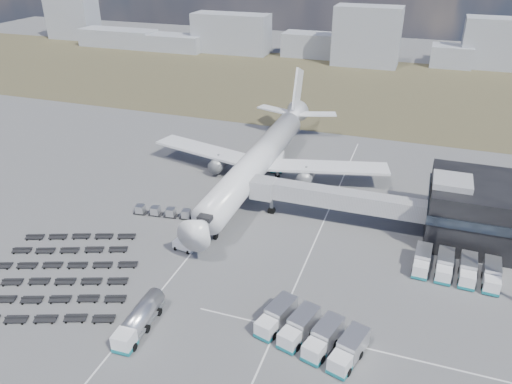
% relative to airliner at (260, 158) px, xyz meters
% --- Properties ---
extents(ground, '(420.00, 420.00, 0.00)m').
position_rel_airliner_xyz_m(ground, '(0.00, -32.38, -5.29)').
color(ground, '#565659').
rests_on(ground, ground).
extents(grass_strip, '(420.00, 90.00, 0.01)m').
position_rel_airliner_xyz_m(grass_strip, '(0.00, 77.62, -5.29)').
color(grass_strip, '#4D432E').
rests_on(grass_strip, ground).
extents(lane_markings, '(47.12, 110.00, 0.01)m').
position_rel_airliner_xyz_m(lane_markings, '(9.77, -29.38, -5.29)').
color(lane_markings, silver).
rests_on(lane_markings, ground).
extents(jet_bridge, '(30.30, 3.80, 7.05)m').
position_rel_airliner_xyz_m(jet_bridge, '(15.90, -11.95, -0.24)').
color(jet_bridge, '#939399').
rests_on(jet_bridge, ground).
extents(airliner, '(51.59, 64.53, 17.62)m').
position_rel_airliner_xyz_m(airliner, '(0.00, 0.00, 0.00)').
color(airliner, white).
rests_on(airliner, ground).
extents(skyline, '(298.38, 23.53, 23.95)m').
position_rel_airliner_xyz_m(skyline, '(0.57, 118.97, 2.77)').
color(skyline, '#9396A0').
rests_on(skyline, ground).
extents(fuel_tanker, '(2.80, 9.90, 3.18)m').
position_rel_airliner_xyz_m(fuel_tanker, '(-0.67, -46.60, -3.70)').
color(fuel_tanker, white).
rests_on(fuel_tanker, ground).
extents(pushback_tug, '(3.70, 2.40, 1.54)m').
position_rel_airliner_xyz_m(pushback_tug, '(-3.51, -27.97, -4.52)').
color(pushback_tug, white).
rests_on(pushback_tug, ground).
extents(catering_truck, '(3.53, 6.37, 2.76)m').
position_rel_airliner_xyz_m(catering_truck, '(1.50, 7.42, -3.88)').
color(catering_truck, white).
rests_on(catering_truck, ground).
extents(service_trucks_near, '(14.14, 10.22, 2.83)m').
position_rel_airliner_xyz_m(service_trucks_near, '(20.75, -41.57, -3.76)').
color(service_trucks_near, white).
rests_on(service_trucks_near, ground).
extents(service_trucks_far, '(12.40, 7.26, 2.69)m').
position_rel_airliner_xyz_m(service_trucks_far, '(37.97, -21.07, -3.83)').
color(service_trucks_far, white).
rests_on(service_trucks_far, ground).
extents(uld_row, '(14.20, 3.32, 1.55)m').
position_rel_airliner_xyz_m(uld_row, '(-10.56, -19.30, -4.36)').
color(uld_row, black).
rests_on(uld_row, ground).
extents(baggage_dollies, '(27.47, 27.76, 0.70)m').
position_rel_airliner_xyz_m(baggage_dollies, '(-18.56, -40.75, -4.94)').
color(baggage_dollies, black).
rests_on(baggage_dollies, ground).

